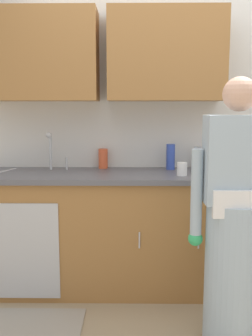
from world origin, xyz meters
TOP-DOWN VIEW (x-y plane):
  - ground_plane at (0.00, 0.00)m, footprint 9.00×9.00m
  - kitchen_wall_with_uppers at (-0.14, 0.99)m, footprint 4.80×0.44m
  - counter_cabinet at (-0.55, 0.70)m, footprint 1.90×0.62m
  - countertop at (-0.55, 0.70)m, footprint 1.96×0.66m
  - sink at (-0.95, 0.71)m, footprint 0.50×0.36m
  - person_at_sink at (0.30, -0.05)m, footprint 0.55×0.34m
  - floor_mat at (-1.05, 0.05)m, footprint 0.80×0.50m
  - bottle_water_short at (-0.56, 0.94)m, footprint 0.08×0.08m
  - bottle_dish_liquid at (0.36, 0.85)m, footprint 0.07×0.07m
  - bottle_cleaner_spray at (0.24, 0.91)m, footprint 0.08×0.08m
  - bottle_soap at (-0.00, 0.88)m, footprint 0.07×0.07m
  - cup_by_sink at (0.06, 0.58)m, footprint 0.08×0.08m
  - knife_on_counter at (-1.33, 0.79)m, footprint 0.09×0.24m

SIDE VIEW (x-z plane):
  - ground_plane at x=0.00m, z-range 0.00..0.00m
  - floor_mat at x=-1.05m, z-range 0.00..0.01m
  - counter_cabinet at x=-0.55m, z-range 0.00..0.90m
  - person_at_sink at x=0.30m, z-range -0.12..1.50m
  - countertop at x=-0.55m, z-range 0.90..0.94m
  - sink at x=-0.95m, z-range 0.75..1.10m
  - knife_on_counter at x=-1.33m, z-range 0.94..0.95m
  - cup_by_sink at x=0.06m, z-range 0.94..1.04m
  - bottle_dish_liquid at x=0.36m, z-range 0.94..1.10m
  - bottle_water_short at x=-0.56m, z-range 0.94..1.10m
  - bottle_cleaner_spray at x=0.24m, z-range 0.94..1.12m
  - bottle_soap at x=0.00m, z-range 0.94..1.15m
  - kitchen_wall_with_uppers at x=-0.14m, z-range 0.13..2.83m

